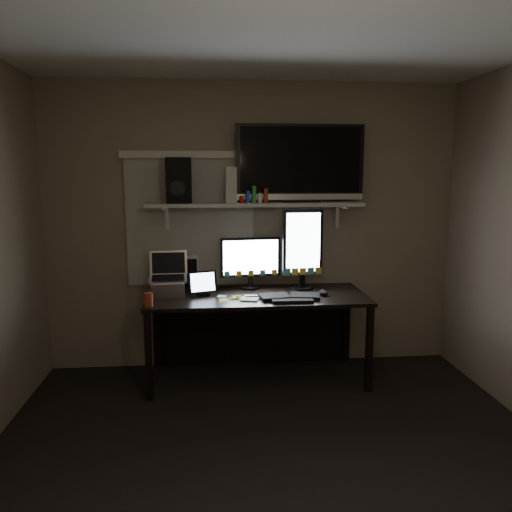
{
  "coord_description": "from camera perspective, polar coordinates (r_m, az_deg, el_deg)",
  "views": [
    {
      "loc": [
        -0.38,
        -2.58,
        1.73
      ],
      "look_at": [
        -0.02,
        1.25,
        1.08
      ],
      "focal_mm": 35.0,
      "sensor_mm": 36.0,
      "label": 1
    }
  ],
  "objects": [
    {
      "name": "keyboard",
      "position": [
        4.03,
        3.9,
        -4.65
      ],
      "size": [
        0.5,
        0.2,
        0.03
      ],
      "primitive_type": "cube",
      "rotation": [
        0.0,
        0.0,
        -0.02
      ],
      "color": "black",
      "rests_on": "desk"
    },
    {
      "name": "notepad",
      "position": [
        4.0,
        -0.59,
        -4.85
      ],
      "size": [
        0.18,
        0.22,
        0.01
      ],
      "primitive_type": "cube",
      "rotation": [
        0.0,
        0.0,
        -0.28
      ],
      "color": "silver",
      "rests_on": "desk"
    },
    {
      "name": "bottles",
      "position": [
        4.15,
        -0.24,
        7.04
      ],
      "size": [
        0.22,
        0.11,
        0.14
      ],
      "primitive_type": null,
      "rotation": [
        0.0,
        0.0,
        0.27
      ],
      "color": "#A50F0C",
      "rests_on": "wall_shelf"
    },
    {
      "name": "file_sorter",
      "position": [
        4.41,
        -8.24,
        -1.84
      ],
      "size": [
        0.23,
        0.14,
        0.27
      ],
      "primitive_type": "cube",
      "rotation": [
        0.0,
        0.0,
        0.19
      ],
      "color": "black",
      "rests_on": "desk"
    },
    {
      "name": "back_wall",
      "position": [
        4.42,
        -0.34,
        3.3
      ],
      "size": [
        3.6,
        0.0,
        3.6
      ],
      "primitive_type": "plane",
      "rotation": [
        1.57,
        0.0,
        0.0
      ],
      "color": "#7E6D5A",
      "rests_on": "floor"
    },
    {
      "name": "tv",
      "position": [
        4.32,
        5.05,
        10.51
      ],
      "size": [
        1.09,
        0.21,
        0.65
      ],
      "primitive_type": "cube",
      "rotation": [
        0.0,
        0.0,
        0.01
      ],
      "color": "black",
      "rests_on": "wall_shelf"
    },
    {
      "name": "ceiling",
      "position": [
        2.72,
        3.3,
        26.0
      ],
      "size": [
        3.6,
        3.6,
        0.0
      ],
      "primitive_type": "plane",
      "rotation": [
        3.14,
        0.0,
        0.0
      ],
      "color": "silver",
      "rests_on": "back_wall"
    },
    {
      "name": "tablet",
      "position": [
        4.1,
        -6.09,
        -3.13
      ],
      "size": [
        0.26,
        0.16,
        0.21
      ],
      "primitive_type": "cube",
      "rotation": [
        0.0,
        0.0,
        0.3
      ],
      "color": "black",
      "rests_on": "desk"
    },
    {
      "name": "monitor_landscape",
      "position": [
        4.31,
        -0.64,
        -0.77
      ],
      "size": [
        0.52,
        0.11,
        0.46
      ],
      "primitive_type": "cube",
      "rotation": [
        0.0,
        0.0,
        0.1
      ],
      "color": "black",
      "rests_on": "desk"
    },
    {
      "name": "game_console",
      "position": [
        4.23,
        -2.82,
        8.14
      ],
      "size": [
        0.1,
        0.25,
        0.3
      ],
      "primitive_type": "cube",
      "rotation": [
        0.0,
        0.0,
        -0.09
      ],
      "color": "beige",
      "rests_on": "wall_shelf"
    },
    {
      "name": "cup",
      "position": [
        3.87,
        -12.19,
        -4.89
      ],
      "size": [
        0.09,
        0.09,
        0.1
      ],
      "primitive_type": "cylinder",
      "rotation": [
        0.0,
        0.0,
        -0.27
      ],
      "color": "maroon",
      "rests_on": "desk"
    },
    {
      "name": "window_blinds",
      "position": [
        4.39,
        -7.52,
        3.82
      ],
      "size": [
        1.1,
        0.02,
        1.1
      ],
      "primitive_type": "cube",
      "color": "beige",
      "rests_on": "back_wall"
    },
    {
      "name": "speaker",
      "position": [
        4.19,
        -8.88,
        8.53
      ],
      "size": [
        0.23,
        0.27,
        0.37
      ],
      "primitive_type": "cube",
      "rotation": [
        0.0,
        0.0,
        0.11
      ],
      "color": "black",
      "rests_on": "wall_shelf"
    },
    {
      "name": "monitor_portrait",
      "position": [
        4.31,
        5.35,
        0.83
      ],
      "size": [
        0.36,
        0.1,
        0.7
      ],
      "primitive_type": "cube",
      "rotation": [
        0.0,
        0.0,
        0.1
      ],
      "color": "black",
      "rests_on": "desk"
    },
    {
      "name": "wall_shelf",
      "position": [
        4.23,
        -0.14,
        5.94
      ],
      "size": [
        1.8,
        0.35,
        0.03
      ],
      "primitive_type": "cube",
      "color": "#AEAEA9",
      "rests_on": "back_wall"
    },
    {
      "name": "desk",
      "position": [
        4.3,
        -0.04,
        -6.33
      ],
      "size": [
        1.8,
        0.75,
        0.73
      ],
      "color": "black",
      "rests_on": "floor"
    },
    {
      "name": "laptop",
      "position": [
        4.14,
        -10.05,
        -2.12
      ],
      "size": [
        0.32,
        0.27,
        0.35
      ],
      "primitive_type": "cube",
      "rotation": [
        0.0,
        0.0,
        0.06
      ],
      "color": "silver",
      "rests_on": "desk"
    },
    {
      "name": "sticky_notes",
      "position": [
        4.02,
        -2.13,
        -4.84
      ],
      "size": [
        0.31,
        0.24,
        0.0
      ],
      "primitive_type": null,
      "rotation": [
        0.0,
        0.0,
        0.1
      ],
      "color": "gold",
      "rests_on": "desk"
    },
    {
      "name": "mouse",
      "position": [
        4.16,
        7.71,
        -4.18
      ],
      "size": [
        0.09,
        0.12,
        0.04
      ],
      "primitive_type": "ellipsoid",
      "rotation": [
        0.0,
        0.0,
        0.23
      ],
      "color": "black",
      "rests_on": "desk"
    },
    {
      "name": "floor",
      "position": [
        3.13,
        2.82,
        -24.08
      ],
      "size": [
        3.6,
        3.6,
        0.0
      ],
      "primitive_type": "plane",
      "color": "black",
      "rests_on": "ground"
    }
  ]
}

